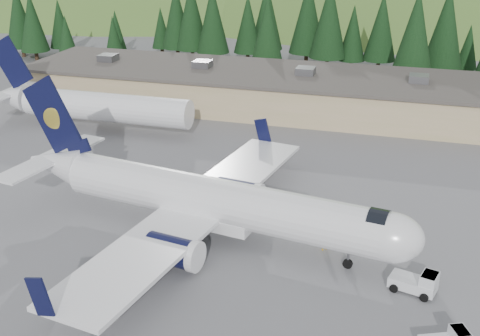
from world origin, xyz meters
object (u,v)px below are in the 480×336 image
Objects in this scene: baggage_tug_b at (417,283)px; terminal_building at (270,89)px; second_airliner at (86,105)px; ramp_worker at (325,240)px; airliner at (208,201)px.

baggage_tug_b is 46.68m from terminal_building.
second_airliner is 15.69× the size of ramp_worker.
terminal_building is at bearing 38.78° from second_airliner.
ramp_worker is at bearing 10.88° from airliner.
airliner is at bearing -41.16° from ramp_worker.
terminal_building is at bearing 105.02° from airliner.
terminal_building reaches higher than baggage_tug_b.
second_airliner is 7.63× the size of baggage_tug_b.
second_airliner is (-23.86, 21.83, 0.07)m from airliner.
ramp_worker is at bearing -69.84° from terminal_building.
airliner is 32.34m from second_airliner.
ramp_worker is (13.77, -37.52, -1.75)m from terminal_building.
baggage_tug_b is at bearing -3.26° from airliner.
airliner reaches higher than second_airliner.
airliner is 1.34× the size of second_airliner.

